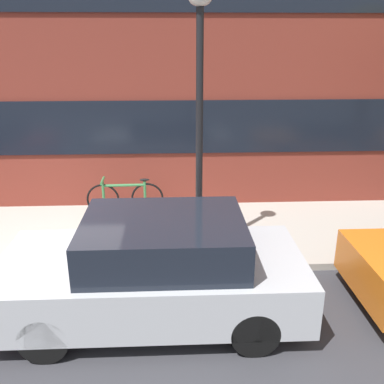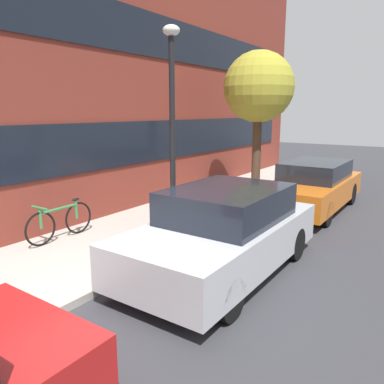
# 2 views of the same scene
# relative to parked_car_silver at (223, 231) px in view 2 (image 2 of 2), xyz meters

# --- Properties ---
(ground_plane) EXTENTS (56.00, 56.00, 0.00)m
(ground_plane) POSITION_rel_parked_car_silver_xyz_m (-1.89, 1.05, -0.70)
(ground_plane) COLOR #333338
(sidewalk_strip) EXTENTS (28.00, 2.78, 0.12)m
(sidewalk_strip) POSITION_rel_parked_car_silver_xyz_m (-1.89, 2.44, -0.63)
(sidewalk_strip) COLOR #A8A399
(sidewalk_strip) RESTS_ON ground_plane
(parked_car_silver) EXTENTS (3.96, 1.82, 1.41)m
(parked_car_silver) POSITION_rel_parked_car_silver_xyz_m (0.00, 0.00, 0.00)
(parked_car_silver) COLOR #B2B5BA
(parked_car_silver) RESTS_ON ground_plane
(parked_car_orange) EXTENTS (4.19, 1.64, 1.31)m
(parked_car_orange) POSITION_rel_parked_car_silver_xyz_m (4.88, 0.00, -0.04)
(parked_car_orange) COLOR #D16619
(parked_car_orange) RESTS_ON ground_plane
(bicycle) EXTENTS (1.57, 0.44, 0.76)m
(bicycle) POSITION_rel_parked_car_silver_xyz_m (-0.74, 3.30, -0.19)
(bicycle) COLOR black
(bicycle) RESTS_ON sidewalk_strip
(street_tree) EXTENTS (2.02, 2.02, 4.20)m
(street_tree) POSITION_rel_parked_car_silver_xyz_m (5.07, 1.79, 2.58)
(street_tree) COLOR #473323
(street_tree) RESTS_ON sidewalk_strip
(lamp_post) EXTENTS (0.32, 0.32, 4.06)m
(lamp_post) POSITION_rel_parked_car_silver_xyz_m (0.67, 1.55, 1.98)
(lamp_post) COLOR black
(lamp_post) RESTS_ON sidewalk_strip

